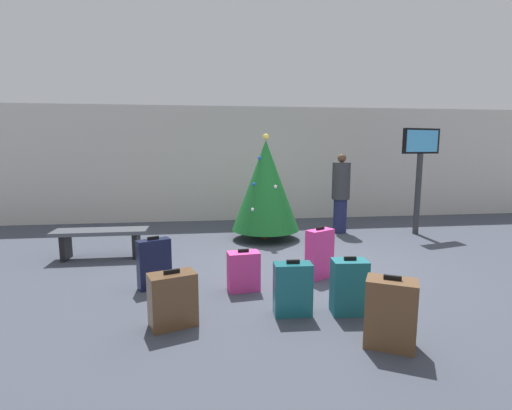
# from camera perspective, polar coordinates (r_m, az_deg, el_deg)

# --- Properties ---
(ground_plane) EXTENTS (16.00, 16.00, 0.00)m
(ground_plane) POSITION_cam_1_polar(r_m,az_deg,el_deg) (5.89, 6.50, -9.33)
(ground_plane) COLOR #424754
(back_wall) EXTENTS (16.00, 0.20, 2.80)m
(back_wall) POSITION_cam_1_polar(r_m,az_deg,el_deg) (9.58, 0.81, 6.21)
(back_wall) COLOR beige
(back_wall) RESTS_ON ground_plane
(holiday_tree) EXTENTS (1.33, 1.33, 2.08)m
(holiday_tree) POSITION_cam_1_polar(r_m,az_deg,el_deg) (7.42, 1.46, 2.97)
(holiday_tree) COLOR #4C3319
(holiday_tree) RESTS_ON ground_plane
(flight_info_kiosk) EXTENTS (0.90, 0.30, 2.20)m
(flight_info_kiosk) POSITION_cam_1_polar(r_m,az_deg,el_deg) (8.55, 23.48, 6.10)
(flight_info_kiosk) COLOR #333338
(flight_info_kiosk) RESTS_ON ground_plane
(waiting_bench) EXTENTS (1.49, 0.44, 0.48)m
(waiting_bench) POSITION_cam_1_polar(r_m,az_deg,el_deg) (6.74, -22.32, -4.46)
(waiting_bench) COLOR #4C5159
(waiting_bench) RESTS_ON ground_plane
(traveller_0) EXTENTS (0.52, 0.52, 1.68)m
(traveller_0) POSITION_cam_1_polar(r_m,az_deg,el_deg) (8.22, 12.65, 1.94)
(traveller_0) COLOR #1E234C
(traveller_0) RESTS_ON ground_plane
(suitcase_0) EXTENTS (0.45, 0.33, 0.69)m
(suitcase_0) POSITION_cam_1_polar(r_m,az_deg,el_deg) (5.14, -15.09, -8.53)
(suitcase_0) COLOR #141938
(suitcase_0) RESTS_ON ground_plane
(suitcase_1) EXTENTS (0.40, 0.28, 0.65)m
(suitcase_1) POSITION_cam_1_polar(r_m,az_deg,el_deg) (4.36, 13.84, -11.88)
(suitcase_1) COLOR #19606B
(suitcase_1) RESTS_ON ground_plane
(suitcase_2) EXTENTS (0.42, 0.23, 0.62)m
(suitcase_2) POSITION_cam_1_polar(r_m,az_deg,el_deg) (4.24, 5.55, -12.48)
(suitcase_2) COLOR #19606B
(suitcase_2) RESTS_ON ground_plane
(suitcase_3) EXTENTS (0.52, 0.45, 0.68)m
(suitcase_3) POSITION_cam_1_polar(r_m,az_deg,el_deg) (3.79, 19.60, -15.12)
(suitcase_3) COLOR brown
(suitcase_3) RESTS_ON ground_plane
(suitcase_4) EXTENTS (0.53, 0.41, 0.60)m
(suitcase_4) POSITION_cam_1_polar(r_m,az_deg,el_deg) (4.07, -12.44, -13.75)
(suitcase_4) COLOR brown
(suitcase_4) RESTS_ON ground_plane
(suitcase_5) EXTENTS (0.43, 0.35, 0.73)m
(suitcase_5) POSITION_cam_1_polar(r_m,az_deg,el_deg) (5.39, 9.56, -7.26)
(suitcase_5) COLOR #E5388C
(suitcase_5) RESTS_ON ground_plane
(suitcase_6) EXTENTS (0.42, 0.27, 0.54)m
(suitcase_6) POSITION_cam_1_polar(r_m,az_deg,el_deg) (4.91, -1.90, -9.93)
(suitcase_6) COLOR #E5388C
(suitcase_6) RESTS_ON ground_plane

